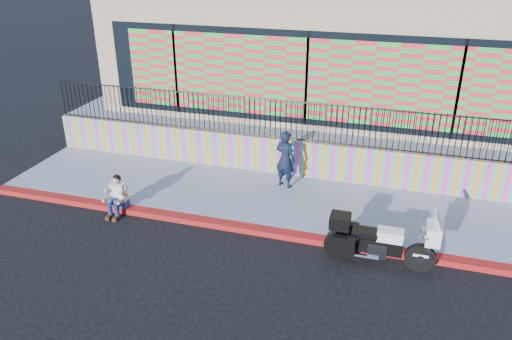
% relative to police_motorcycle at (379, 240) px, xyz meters
% --- Properties ---
extents(ground, '(90.00, 90.00, 0.00)m').
position_rel_police_motorcycle_xyz_m(ground, '(-2.63, 0.47, -0.62)').
color(ground, black).
rests_on(ground, ground).
extents(red_curb, '(16.00, 0.30, 0.15)m').
position_rel_police_motorcycle_xyz_m(red_curb, '(-2.63, 0.47, -0.55)').
color(red_curb, maroon).
rests_on(red_curb, ground).
extents(sidewalk, '(16.00, 3.00, 0.15)m').
position_rel_police_motorcycle_xyz_m(sidewalk, '(-2.63, 2.12, -0.55)').
color(sidewalk, gray).
rests_on(sidewalk, ground).
extents(mural_wall, '(16.00, 0.20, 1.10)m').
position_rel_police_motorcycle_xyz_m(mural_wall, '(-2.63, 3.72, 0.08)').
color(mural_wall, '#F440A8').
rests_on(mural_wall, sidewalk).
extents(metal_fence, '(15.80, 0.04, 1.20)m').
position_rel_police_motorcycle_xyz_m(metal_fence, '(-2.63, 3.72, 1.23)').
color(metal_fence, black).
rests_on(metal_fence, mural_wall).
extents(elevated_platform, '(16.00, 10.00, 1.25)m').
position_rel_police_motorcycle_xyz_m(elevated_platform, '(-2.63, 8.82, 0.00)').
color(elevated_platform, gray).
rests_on(elevated_platform, ground).
extents(storefront_building, '(14.00, 8.06, 4.00)m').
position_rel_police_motorcycle_xyz_m(storefront_building, '(-2.63, 8.61, 2.62)').
color(storefront_building, tan).
rests_on(storefront_building, elevated_platform).
extents(police_motorcycle, '(2.39, 0.79, 1.49)m').
position_rel_police_motorcycle_xyz_m(police_motorcycle, '(0.00, 0.00, 0.00)').
color(police_motorcycle, black).
rests_on(police_motorcycle, ground).
extents(police_officer, '(0.71, 0.58, 1.68)m').
position_rel_police_motorcycle_xyz_m(police_officer, '(-2.81, 2.88, 0.37)').
color(police_officer, black).
rests_on(police_officer, sidewalk).
extents(seated_man, '(0.54, 0.71, 1.06)m').
position_rel_police_motorcycle_xyz_m(seated_man, '(-6.70, 0.29, -0.17)').
color(seated_man, navy).
rests_on(seated_man, ground).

